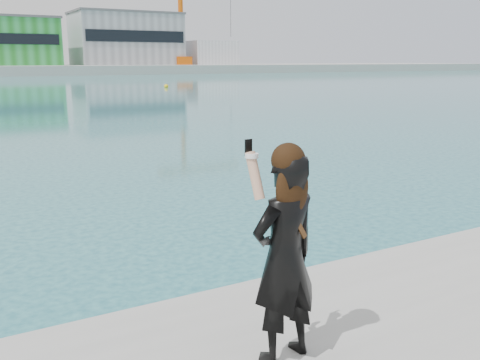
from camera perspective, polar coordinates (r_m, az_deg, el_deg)
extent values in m
cube|color=gray|center=(138.62, -12.02, 14.41)|extent=(25.00, 15.00, 12.00)
cube|color=black|center=(131.45, -10.97, 14.83)|extent=(23.75, 0.20, 2.64)
cube|color=#59595B|center=(138.98, -12.14, 16.99)|extent=(25.50, 15.30, 0.50)
cube|color=silver|center=(145.08, -3.19, 13.39)|extent=(12.00, 10.00, 6.00)
cube|color=#E65C0D|center=(137.20, -6.24, 12.54)|extent=(4.00, 4.00, 2.00)
cylinder|color=#E65C0D|center=(137.71, -6.36, 17.54)|extent=(1.20, 1.20, 22.00)
cylinder|color=black|center=(144.06, -1.00, 18.19)|extent=(0.10, 0.10, 16.00)
cylinder|color=silver|center=(127.21, -18.91, 13.30)|extent=(0.16, 0.16, 8.00)
cube|color=#BA0A12|center=(127.45, -18.74, 14.84)|extent=(1.20, 0.04, 0.80)
sphere|color=yellow|center=(64.13, -7.87, 9.74)|extent=(0.50, 0.50, 0.50)
imported|color=black|center=(4.22, 4.77, -8.38)|extent=(0.66, 0.48, 1.69)
sphere|color=black|center=(3.99, 5.17, 2.15)|extent=(0.26, 0.26, 0.26)
ellipsoid|color=black|center=(4.00, 5.59, -0.97)|extent=(0.28, 0.15, 0.45)
cylinder|color=tan|center=(3.96, 1.61, 0.46)|extent=(0.10, 0.21, 0.37)
cylinder|color=white|center=(3.97, 1.26, 2.62)|extent=(0.10, 0.10, 0.03)
cube|color=black|center=(3.99, 0.91, 3.50)|extent=(0.06, 0.02, 0.12)
cube|color=#4C2D14|center=(4.07, 5.97, -4.18)|extent=(0.24, 0.05, 0.35)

